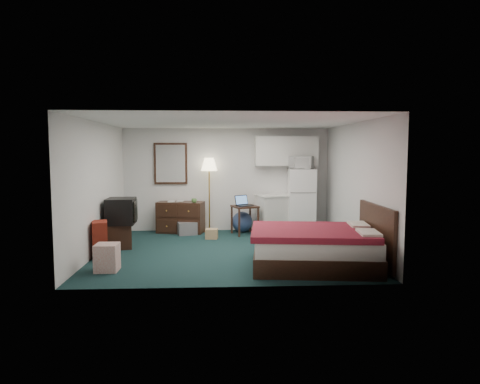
{
  "coord_description": "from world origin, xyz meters",
  "views": [
    {
      "loc": [
        -0.2,
        -8.23,
        1.94
      ],
      "look_at": [
        0.23,
        0.12,
        1.15
      ],
      "focal_mm": 32.0,
      "sensor_mm": 36.0,
      "label": 1
    }
  ],
  "objects": [
    {
      "name": "mug",
      "position": [
        -0.77,
        1.78,
        0.8
      ],
      "size": [
        0.16,
        0.14,
        0.13
      ],
      "primitive_type": "imported",
      "rotation": [
        0.0,
        0.0,
        -0.39
      ],
      "color": "#568A43",
      "rests_on": "dresser"
    },
    {
      "name": "file_bin",
      "position": [
        -0.93,
        1.7,
        0.15
      ],
      "size": [
        0.5,
        0.42,
        0.3
      ],
      "primitive_type": null,
      "rotation": [
        0.0,
        0.0,
        0.27
      ],
      "color": "slate",
      "rests_on": "floor"
    },
    {
      "name": "upper_cabinets",
      "position": [
        1.45,
        2.08,
        1.95
      ],
      "size": [
        1.5,
        0.35,
        0.7
      ],
      "primitive_type": null,
      "color": "silver",
      "rests_on": "walls"
    },
    {
      "name": "exercise_ball",
      "position": [
        0.37,
        1.96,
        0.25
      ],
      "size": [
        0.62,
        0.62,
        0.5
      ],
      "primitive_type": "sphere",
      "rotation": [
        0.0,
        0.0,
        -0.29
      ],
      "color": "#364D82",
      "rests_on": "floor"
    },
    {
      "name": "microwave",
      "position": [
        1.78,
        1.86,
        1.71
      ],
      "size": [
        0.63,
        0.5,
        0.37
      ],
      "primitive_type": "imported",
      "rotation": [
        0.0,
        0.0,
        -0.4
      ],
      "color": "white",
      "rests_on": "fridge"
    },
    {
      "name": "crt_tv",
      "position": [
        -2.15,
        0.39,
        0.75
      ],
      "size": [
        0.59,
        0.63,
        0.52
      ],
      "primitive_type": null,
      "rotation": [
        0.0,
        0.0,
        0.04
      ],
      "color": "black",
      "rests_on": "tv_stand"
    },
    {
      "name": "mirror",
      "position": [
        -1.35,
        2.22,
        1.65
      ],
      "size": [
        0.8,
        0.06,
        1.0
      ],
      "primitive_type": null,
      "color": "white",
      "rests_on": "walls"
    },
    {
      "name": "laptop",
      "position": [
        0.41,
        1.62,
        0.8
      ],
      "size": [
        0.45,
        0.43,
        0.24
      ],
      "primitive_type": null,
      "rotation": [
        0.0,
        0.0,
        0.57
      ],
      "color": "black",
      "rests_on": "desk"
    },
    {
      "name": "tv_stand",
      "position": [
        -2.21,
        0.4,
        0.24
      ],
      "size": [
        0.58,
        0.62,
        0.49
      ],
      "primitive_type": null,
      "rotation": [
        0.0,
        0.0,
        0.2
      ],
      "color": "#3C2217",
      "rests_on": "floor"
    },
    {
      "name": "book_b",
      "position": [
        -1.19,
        2.03,
        0.85
      ],
      "size": [
        0.16,
        0.05,
        0.21
      ],
      "primitive_type": "imported",
      "rotation": [
        0.0,
        0.0,
        -0.21
      ],
      "color": "#A5805A",
      "rests_on": "dresser"
    },
    {
      "name": "dresser",
      "position": [
        -1.1,
        1.98,
        0.37
      ],
      "size": [
        1.17,
        0.71,
        0.74
      ],
      "primitive_type": null,
      "rotation": [
        0.0,
        0.0,
        -0.21
      ],
      "color": "#3C2217",
      "rests_on": "floor"
    },
    {
      "name": "bed",
      "position": [
        1.4,
        -1.25,
        0.32
      ],
      "size": [
        2.17,
        1.78,
        0.64
      ],
      "primitive_type": null,
      "rotation": [
        0.0,
        0.0,
        -0.11
      ],
      "color": "#5B1322",
      "rests_on": "floor"
    },
    {
      "name": "suitcase",
      "position": [
        -2.35,
        -0.45,
        0.34
      ],
      "size": [
        0.36,
        0.47,
        0.68
      ],
      "primitive_type": null,
      "rotation": [
        0.0,
        0.0,
        0.27
      ],
      "color": "#5A150A",
      "rests_on": "floor"
    },
    {
      "name": "retail_box",
      "position": [
        -2.01,
        -1.32,
        0.22
      ],
      "size": [
        0.36,
        0.36,
        0.45
      ],
      "primitive_type": null,
      "rotation": [
        0.0,
        0.0,
        -0.01
      ],
      "color": "silver",
      "rests_on": "floor"
    },
    {
      "name": "floor",
      "position": [
        0.0,
        0.0,
        0.0
      ],
      "size": [
        5.0,
        4.5,
        0.01
      ],
      "primitive_type": "cube",
      "color": "black",
      "rests_on": "ground"
    },
    {
      "name": "cardboard_box_b",
      "position": [
        0.89,
        1.56,
        0.13
      ],
      "size": [
        0.25,
        0.28,
        0.26
      ],
      "primitive_type": null,
      "rotation": [
        0.0,
        0.0,
        0.11
      ],
      "color": "#A5805A",
      "rests_on": "floor"
    },
    {
      "name": "walls",
      "position": [
        0.0,
        0.0,
        1.25
      ],
      "size": [
        5.01,
        4.51,
        2.5
      ],
      "color": "silver",
      "rests_on": "floor"
    },
    {
      "name": "fridge",
      "position": [
        1.8,
        1.88,
        0.76
      ],
      "size": [
        0.67,
        0.67,
        1.53
      ],
      "primitive_type": null,
      "rotation": [
        0.0,
        0.0,
        -0.08
      ],
      "color": "white",
      "rests_on": "floor"
    },
    {
      "name": "ceiling",
      "position": [
        0.0,
        0.0,
        2.5
      ],
      "size": [
        5.0,
        4.5,
        0.01
      ],
      "primitive_type": "cube",
      "color": "silver",
      "rests_on": "walls"
    },
    {
      "name": "floor_lamp",
      "position": [
        -0.42,
        2.05,
        0.89
      ],
      "size": [
        0.5,
        0.5,
        1.79
      ],
      "primitive_type": null,
      "rotation": [
        0.0,
        0.0,
        -0.35
      ],
      "color": "gold",
      "rests_on": "floor"
    },
    {
      "name": "desk",
      "position": [
        0.42,
        1.68,
        0.34
      ],
      "size": [
        0.68,
        0.68,
        0.68
      ],
      "primitive_type": null,
      "rotation": [
        0.0,
        0.0,
        0.33
      ],
      "color": "#3C2217",
      "rests_on": "floor"
    },
    {
      "name": "kitchen_counter",
      "position": [
        1.15,
        1.91,
        0.44
      ],
      "size": [
        0.95,
        0.82,
        0.88
      ],
      "primitive_type": null,
      "rotation": [
        0.0,
        0.0,
        0.31
      ],
      "color": "silver",
      "rests_on": "floor"
    },
    {
      "name": "headboard",
      "position": [
        2.46,
        -1.25,
        0.55
      ],
      "size": [
        0.06,
        1.56,
        1.0
      ],
      "primitive_type": null,
      "color": "#3C2217",
      "rests_on": "walls"
    },
    {
      "name": "cardboard_box_a",
      "position": [
        -0.35,
        1.19,
        0.11
      ],
      "size": [
        0.29,
        0.25,
        0.22
      ],
      "primitive_type": null,
      "rotation": [
        0.0,
        0.0,
        -0.13
      ],
      "color": "#A5805A",
      "rests_on": "floor"
    },
    {
      "name": "book_a",
      "position": [
        -1.4,
        1.98,
        0.85
      ],
      "size": [
        0.17,
        0.02,
        0.23
      ],
      "primitive_type": "imported",
      "rotation": [
        0.0,
        0.0,
        0.01
      ],
      "color": "#A5805A",
      "rests_on": "dresser"
    }
  ]
}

